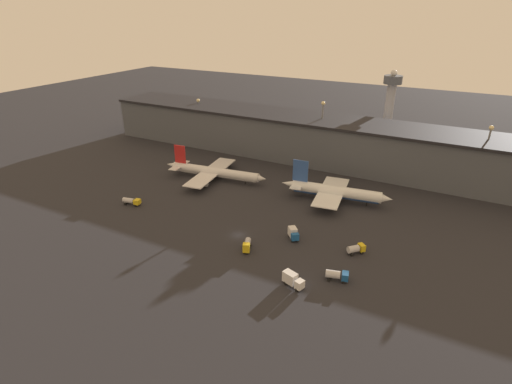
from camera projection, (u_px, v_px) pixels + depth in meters
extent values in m
plane|color=#26262B|center=(238.00, 235.00, 129.46)|extent=(600.00, 600.00, 0.00)
cube|color=#4C515B|center=(321.00, 141.00, 187.82)|extent=(227.38, 24.80, 19.45)
cube|color=black|center=(322.00, 120.00, 183.47)|extent=(227.38, 26.80, 1.20)
cylinder|color=silver|center=(215.00, 172.00, 169.86)|extent=(39.63, 8.64, 3.68)
cylinder|color=silver|center=(215.00, 173.00, 170.13)|extent=(37.61, 7.85, 3.13)
cone|color=silver|center=(261.00, 178.00, 163.21)|extent=(4.82, 4.03, 3.50)
cone|color=silver|center=(172.00, 165.00, 176.46)|extent=(5.87, 3.80, 3.13)
cube|color=red|center=(180.00, 154.00, 172.70)|extent=(5.16, 1.05, 7.97)
cube|color=silver|center=(179.00, 165.00, 175.18)|extent=(5.23, 12.83, 0.24)
cube|color=silver|center=(211.00, 172.00, 170.69)|extent=(12.41, 35.38, 0.36)
cylinder|color=gray|center=(223.00, 167.00, 179.07)|extent=(4.27, 2.52, 2.02)
cylinder|color=gray|center=(203.00, 184.00, 162.61)|extent=(4.27, 2.52, 2.02)
cylinder|color=black|center=(245.00, 182.00, 166.58)|extent=(0.50, 0.50, 1.66)
cylinder|color=black|center=(213.00, 176.00, 172.87)|extent=(0.50, 0.50, 1.66)
cylinder|color=black|center=(210.00, 178.00, 170.37)|extent=(0.50, 0.50, 1.66)
cylinder|color=white|center=(336.00, 191.00, 150.54)|extent=(33.80, 8.44, 4.23)
cylinder|color=#2D519E|center=(336.00, 193.00, 150.86)|extent=(32.06, 7.60, 3.60)
cone|color=white|center=(385.00, 199.00, 144.79)|extent=(5.54, 4.63, 4.02)
cone|color=white|center=(289.00, 184.00, 156.24)|extent=(6.75, 4.37, 3.60)
cube|color=#2D519E|center=(300.00, 171.00, 152.36)|extent=(5.93, 1.15, 8.48)
cube|color=white|center=(298.00, 184.00, 154.99)|extent=(5.50, 10.75, 0.24)
cube|color=white|center=(331.00, 192.00, 151.30)|extent=(12.85, 29.54, 0.36)
cylinder|color=gray|center=(337.00, 188.00, 158.37)|extent=(4.91, 2.90, 2.33)
cylinder|color=gray|center=(330.00, 205.00, 144.78)|extent=(4.91, 2.90, 2.33)
cylinder|color=black|center=(367.00, 203.00, 148.09)|extent=(0.50, 0.50, 1.90)
cylinder|color=black|center=(332.00, 196.00, 153.81)|extent=(0.50, 0.50, 1.90)
cylinder|color=black|center=(330.00, 200.00, 150.94)|extent=(0.50, 0.50, 1.90)
cube|color=#195199|center=(295.00, 237.00, 124.93)|extent=(2.74, 2.64, 2.19)
cube|color=silver|center=(293.00, 232.00, 127.12)|extent=(3.75, 3.83, 2.92)
cylinder|color=black|center=(297.00, 240.00, 125.81)|extent=(1.03, 1.07, 0.90)
cylinder|color=black|center=(292.00, 241.00, 125.47)|extent=(1.03, 1.07, 0.90)
cylinder|color=black|center=(294.00, 235.00, 128.59)|extent=(1.03, 1.07, 0.90)
cylinder|color=black|center=(289.00, 236.00, 128.24)|extent=(1.03, 1.07, 0.90)
cube|color=gold|center=(246.00, 248.00, 118.89)|extent=(2.56, 2.40, 2.69)
cylinder|color=#B7B7BC|center=(248.00, 243.00, 122.02)|extent=(3.18, 4.29, 1.84)
cylinder|color=black|center=(249.00, 252.00, 119.73)|extent=(0.82, 1.03, 0.90)
cylinder|color=black|center=(244.00, 252.00, 119.86)|extent=(0.82, 1.03, 0.90)
cylinder|color=black|center=(250.00, 245.00, 123.35)|extent=(0.82, 1.03, 0.90)
cylinder|color=black|center=(245.00, 244.00, 123.48)|extent=(0.82, 1.03, 0.90)
cube|color=gold|center=(362.00, 247.00, 119.58)|extent=(2.75, 2.71, 2.09)
cylinder|color=#B7B7BC|center=(353.00, 249.00, 118.73)|extent=(3.84, 3.91, 2.10)
cylinder|color=black|center=(359.00, 250.00, 120.82)|extent=(1.04, 1.06, 0.90)
cylinder|color=black|center=(362.00, 253.00, 119.32)|extent=(1.04, 1.06, 0.90)
cylinder|color=black|center=(349.00, 252.00, 119.77)|extent=(1.04, 1.06, 0.90)
cylinder|color=black|center=(352.00, 255.00, 118.28)|extent=(1.04, 1.06, 0.90)
cube|color=gold|center=(137.00, 202.00, 147.89)|extent=(2.38, 2.71, 1.79)
cylinder|color=#B7B7BC|center=(129.00, 200.00, 148.82)|extent=(4.62, 2.70, 1.90)
cylinder|color=black|center=(138.00, 203.00, 149.23)|extent=(1.00, 0.76, 0.90)
cylinder|color=black|center=(136.00, 206.00, 147.68)|extent=(1.00, 0.76, 0.90)
cylinder|color=black|center=(128.00, 202.00, 150.39)|extent=(1.00, 0.76, 0.90)
cylinder|color=black|center=(125.00, 204.00, 148.85)|extent=(1.00, 0.76, 0.90)
cube|color=#195199|center=(345.00, 276.00, 106.88)|extent=(2.31, 2.85, 2.03)
cylinder|color=#B7B7BC|center=(333.00, 274.00, 107.55)|extent=(4.27, 3.03, 2.15)
cylinder|color=black|center=(344.00, 278.00, 108.30)|extent=(1.03, 0.83, 0.90)
cylinder|color=black|center=(344.00, 282.00, 106.64)|extent=(1.03, 0.83, 0.90)
cylinder|color=black|center=(329.00, 276.00, 109.16)|extent=(1.03, 0.83, 0.90)
cylinder|color=black|center=(329.00, 280.00, 107.50)|extent=(1.03, 0.83, 0.90)
cube|color=white|center=(300.00, 284.00, 103.49)|extent=(2.47, 2.71, 2.29)
cube|color=silver|center=(290.00, 277.00, 105.52)|extent=(4.34, 3.34, 3.05)
cylinder|color=black|center=(301.00, 287.00, 104.73)|extent=(1.03, 0.82, 0.90)
cylinder|color=black|center=(297.00, 290.00, 103.68)|extent=(1.03, 0.82, 0.90)
cylinder|color=black|center=(290.00, 280.00, 107.33)|extent=(1.03, 0.82, 0.90)
cylinder|color=black|center=(285.00, 283.00, 106.28)|extent=(1.03, 0.82, 0.90)
cylinder|color=slate|center=(199.00, 121.00, 217.06)|extent=(0.70, 0.70, 21.41)
sphere|color=beige|center=(198.00, 100.00, 212.29)|extent=(1.80, 1.80, 1.80)
cylinder|color=slate|center=(321.00, 133.00, 186.47)|extent=(0.70, 0.70, 27.03)
sphere|color=beige|center=(323.00, 103.00, 180.51)|extent=(1.80, 1.80, 1.80)
cylinder|color=slate|center=(483.00, 159.00, 158.26)|extent=(0.70, 0.70, 24.57)
sphere|color=beige|center=(492.00, 128.00, 152.83)|extent=(1.80, 1.80, 1.80)
cylinder|color=#99999E|center=(388.00, 116.00, 206.06)|extent=(4.40, 4.40, 32.36)
cylinder|color=#4C515B|center=(393.00, 80.00, 198.39)|extent=(9.00, 9.00, 4.00)
sphere|color=silver|center=(394.00, 73.00, 197.04)|extent=(3.20, 3.20, 3.20)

